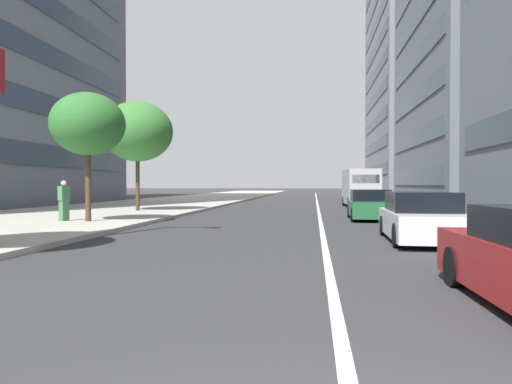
{
  "coord_description": "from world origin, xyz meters",
  "views": [
    {
      "loc": [
        -2.11,
        0.27,
        1.59
      ],
      "look_at": [
        15.68,
        2.41,
        1.31
      ],
      "focal_mm": 34.02,
      "sensor_mm": 36.0,
      "label": 1
    }
  ],
  "objects_px": {
    "street_tree_mid_sidewalk": "(88,124)",
    "pedestrian_on_plaza": "(64,201)",
    "delivery_van_ahead": "(360,187)",
    "street_tree_by_lamp_post": "(137,132)",
    "car_approaching_light": "(421,218)",
    "car_following_behind": "(370,206)"
  },
  "relations": [
    {
      "from": "street_tree_mid_sidewalk",
      "to": "street_tree_by_lamp_post",
      "type": "height_order",
      "value": "street_tree_by_lamp_post"
    },
    {
      "from": "car_following_behind",
      "to": "street_tree_mid_sidewalk",
      "type": "bearing_deg",
      "value": 111.95
    },
    {
      "from": "delivery_van_ahead",
      "to": "street_tree_mid_sidewalk",
      "type": "relative_size",
      "value": 1.15
    },
    {
      "from": "street_tree_mid_sidewalk",
      "to": "car_following_behind",
      "type": "bearing_deg",
      "value": -69.06
    },
    {
      "from": "car_approaching_light",
      "to": "pedestrian_on_plaza",
      "type": "relative_size",
      "value": 2.87
    },
    {
      "from": "street_tree_by_lamp_post",
      "to": "car_approaching_light",
      "type": "bearing_deg",
      "value": -133.16
    },
    {
      "from": "street_tree_mid_sidewalk",
      "to": "pedestrian_on_plaza",
      "type": "distance_m",
      "value": 3.16
    },
    {
      "from": "street_tree_by_lamp_post",
      "to": "pedestrian_on_plaza",
      "type": "xyz_separation_m",
      "value": [
        -7.73,
        0.12,
        -3.55
      ]
    },
    {
      "from": "car_approaching_light",
      "to": "pedestrian_on_plaza",
      "type": "distance_m",
      "value": 13.44
    },
    {
      "from": "car_approaching_light",
      "to": "street_tree_mid_sidewalk",
      "type": "xyz_separation_m",
      "value": [
        4.08,
        11.74,
        3.29
      ]
    },
    {
      "from": "car_approaching_light",
      "to": "street_tree_by_lamp_post",
      "type": "xyz_separation_m",
      "value": [
        11.87,
        12.66,
        3.85
      ]
    },
    {
      "from": "car_approaching_light",
      "to": "pedestrian_on_plaza",
      "type": "height_order",
      "value": "pedestrian_on_plaza"
    },
    {
      "from": "car_approaching_light",
      "to": "street_tree_by_lamp_post",
      "type": "height_order",
      "value": "street_tree_by_lamp_post"
    },
    {
      "from": "street_tree_mid_sidewalk",
      "to": "pedestrian_on_plaza",
      "type": "bearing_deg",
      "value": 86.54
    },
    {
      "from": "street_tree_by_lamp_post",
      "to": "car_following_behind",
      "type": "bearing_deg",
      "value": -105.9
    },
    {
      "from": "car_following_behind",
      "to": "delivery_van_ahead",
      "type": "bearing_deg",
      "value": -2.33
    },
    {
      "from": "car_approaching_light",
      "to": "pedestrian_on_plaza",
      "type": "xyz_separation_m",
      "value": [
        4.14,
        12.78,
        0.3
      ]
    },
    {
      "from": "pedestrian_on_plaza",
      "to": "street_tree_mid_sidewalk",
      "type": "bearing_deg",
      "value": 16.83
    },
    {
      "from": "car_following_behind",
      "to": "street_tree_mid_sidewalk",
      "type": "relative_size",
      "value": 0.86
    },
    {
      "from": "car_approaching_light",
      "to": "car_following_behind",
      "type": "bearing_deg",
      "value": 4.86
    },
    {
      "from": "street_tree_mid_sidewalk",
      "to": "pedestrian_on_plaza",
      "type": "xyz_separation_m",
      "value": [
        0.06,
        1.04,
        -2.99
      ]
    },
    {
      "from": "delivery_van_ahead",
      "to": "street_tree_mid_sidewalk",
      "type": "xyz_separation_m",
      "value": [
        -16.68,
        12.0,
        2.54
      ]
    }
  ]
}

